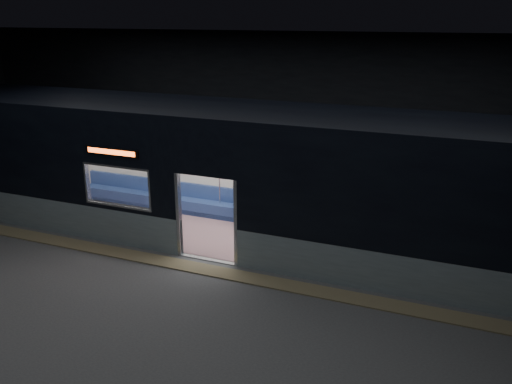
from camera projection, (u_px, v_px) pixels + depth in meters
The scene contains 7 objects.
station_floor at pixel (186, 279), 11.76m from camera, with size 24.00×14.00×0.01m, color #47494C.
station_envelope at pixel (178, 111), 10.61m from camera, with size 24.00×14.00×5.00m.
tactile_strip at pixel (198, 268), 12.24m from camera, with size 22.80×0.50×0.03m, color #8C7F59.
metro_car at pixel (234, 168), 13.41m from camera, with size 18.00×3.04×3.35m.
passenger at pixel (247, 196), 14.66m from camera, with size 0.41×0.69×1.36m.
handbag at pixel (245, 203), 14.49m from camera, with size 0.27×0.23×0.14m, color black.
transit_map at pixel (357, 181), 13.66m from camera, with size 0.95×0.03×0.62m, color white.
Camera 1 is at (5.46, -9.19, 5.48)m, focal length 38.00 mm.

